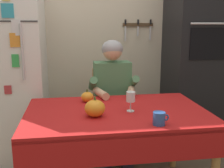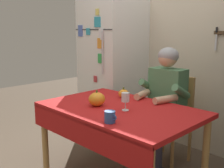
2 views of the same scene
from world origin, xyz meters
The scene contains 10 objects.
back_wall_assembly centered at (0.05, 1.35, 1.30)m, with size 3.70×0.13×2.60m.
refrigerator centered at (-0.95, 0.96, 0.90)m, with size 0.68×0.71×1.80m.
wall_oven centered at (1.05, 1.00, 1.05)m, with size 0.60×0.64×2.10m.
dining_table centered at (0.00, 0.08, 0.66)m, with size 1.40×0.90×0.74m.
chair_behind_person centered at (0.06, 0.87, 0.51)m, with size 0.40×0.40×0.93m.
seated_person centered at (0.06, 0.68, 0.74)m, with size 0.47×0.55×1.25m.
coffee_mug centered at (0.23, -0.25, 0.78)m, with size 0.11×0.08×0.09m.
wine_glass centered at (0.10, 0.06, 0.85)m, with size 0.07×0.07×0.16m.
pumpkin_large centered at (-0.21, 0.37, 0.78)m, with size 0.11×0.11×0.11m.
pumpkin_medium centered at (-0.18, -0.01, 0.80)m, with size 0.15×0.15×0.15m.
Camera 1 is at (-0.34, -1.92, 1.40)m, focal length 44.08 mm.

